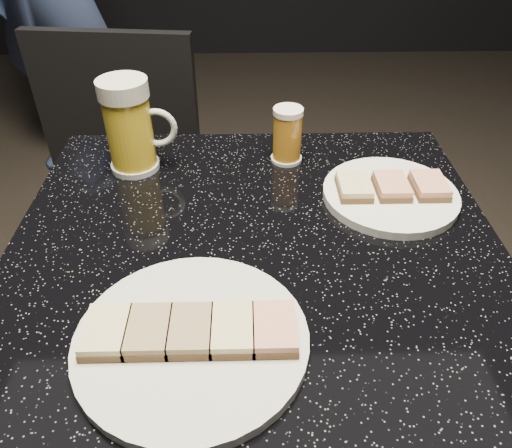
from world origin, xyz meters
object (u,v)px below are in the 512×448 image
(beer_tumbler, at_px, (287,135))
(chair, at_px, (116,197))
(plate_large, at_px, (192,340))
(table, at_px, (256,361))
(plate_small, at_px, (390,195))
(beer_mug, at_px, (130,126))

(beer_tumbler, bearing_deg, chair, 147.23)
(plate_large, bearing_deg, beer_tumbler, 71.50)
(table, distance_m, chair, 0.61)
(chair, bearing_deg, plate_small, -34.49)
(beer_tumbler, bearing_deg, beer_mug, -175.63)
(beer_mug, bearing_deg, plate_large, -71.97)
(table, bearing_deg, chair, 123.70)
(plate_large, relative_size, plate_small, 1.25)
(beer_tumbler, bearing_deg, table, -103.45)
(plate_small, relative_size, beer_mug, 1.34)
(plate_large, distance_m, beer_mug, 0.41)
(plate_large, bearing_deg, table, 64.00)
(plate_large, relative_size, beer_mug, 1.68)
(table, height_order, beer_tumbler, beer_tumbler)
(beer_mug, height_order, beer_tumbler, beer_mug)
(plate_small, relative_size, table, 0.28)
(plate_large, xyz_separation_m, beer_mug, (-0.13, 0.39, 0.07))
(beer_mug, relative_size, beer_tumbler, 1.61)
(plate_small, xyz_separation_m, table, (-0.22, -0.13, -0.25))
(chair, bearing_deg, beer_tumbler, -32.77)
(table, bearing_deg, beer_tumbler, 76.55)
(table, xyz_separation_m, chair, (-0.34, 0.51, -0.01))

